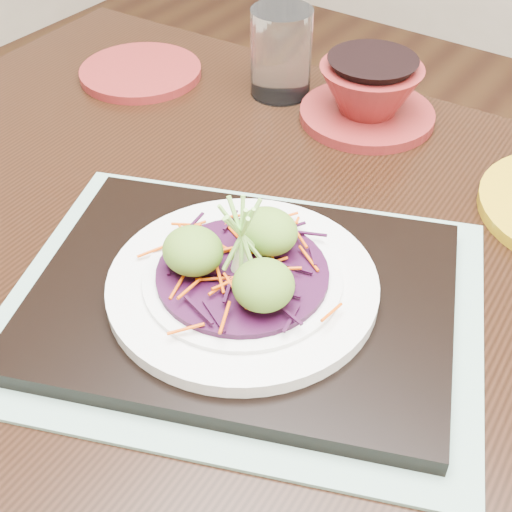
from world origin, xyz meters
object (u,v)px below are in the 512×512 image
Objects in this scene: dining_table at (277,317)px; terracotta_bowl_set at (369,96)px; white_plate at (243,284)px; water_glass at (281,53)px; terracotta_side_plate at (141,72)px; serving_tray at (243,297)px.

dining_table is 5.43× the size of terracotta_bowl_set.
white_plate is at bearing -82.27° from dining_table.
water_glass is (-0.18, 0.27, 0.15)m from dining_table.
dining_table is at bearing -28.55° from terracotta_side_plate.
white_plate is (0.02, -0.08, 0.12)m from dining_table.
terracotta_side_plate is (-0.36, 0.20, 0.10)m from dining_table.
terracotta_bowl_set is at bearing 101.07° from white_plate.
terracotta_side_plate is at bearing 143.56° from white_plate.
water_glass is (0.18, 0.07, 0.05)m from terracotta_side_plate.
terracotta_bowl_set reaches higher than white_plate.
terracotta_bowl_set is (0.31, 0.08, 0.03)m from terracotta_side_plate.
serving_tray is at bearing -60.80° from water_glass.
terracotta_bowl_set reaches higher than serving_tray.
terracotta_bowl_set is at bearing 2.58° from water_glass.
white_plate is 0.36m from terracotta_bowl_set.
water_glass reaches higher than white_plate.
serving_tray reaches higher than terracotta_side_plate.
serving_tray is 3.26× the size of water_glass.
terracotta_bowl_set is (-0.07, 0.35, 0.02)m from serving_tray.
dining_table is 0.42m from terracotta_side_plate.
water_glass reaches higher than dining_table.
serving_tray is (0.02, -0.08, 0.10)m from dining_table.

